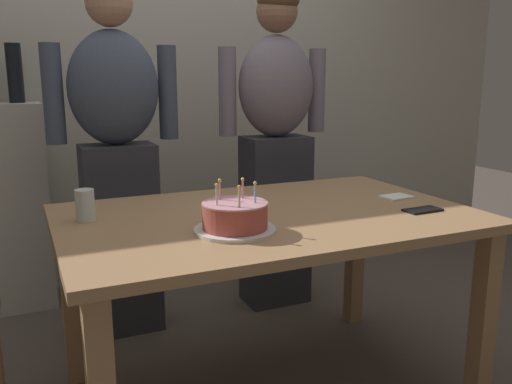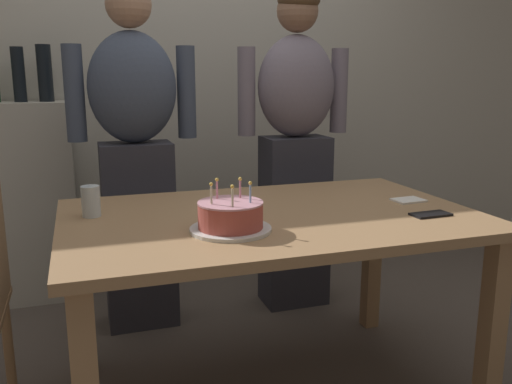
{
  "view_description": "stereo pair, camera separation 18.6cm",
  "coord_description": "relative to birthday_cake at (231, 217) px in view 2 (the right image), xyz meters",
  "views": [
    {
      "loc": [
        -0.83,
        -1.73,
        1.24
      ],
      "look_at": [
        -0.08,
        -0.07,
        0.84
      ],
      "focal_mm": 37.7,
      "sensor_mm": 36.0,
      "label": 1
    },
    {
      "loc": [
        -0.65,
        -1.8,
        1.24
      ],
      "look_at": [
        -0.08,
        -0.07,
        0.84
      ],
      "focal_mm": 37.7,
      "sensor_mm": 36.0,
      "label": 2
    }
  ],
  "objects": [
    {
      "name": "person_woman_cardigan",
      "position": [
        0.63,
        0.99,
        0.09
      ],
      "size": [
        0.61,
        0.27,
        1.66
      ],
      "rotation": [
        0.0,
        0.0,
        3.14
      ],
      "color": "#33333D",
      "rests_on": "ground_plane"
    },
    {
      "name": "dining_table",
      "position": [
        0.2,
        0.18,
        -0.14
      ],
      "size": [
        1.5,
        0.96,
        0.74
      ],
      "color": "#A37A51",
      "rests_on": "ground_plane"
    },
    {
      "name": "birthday_cake",
      "position": [
        0.0,
        0.0,
        0.0
      ],
      "size": [
        0.27,
        0.27,
        0.17
      ],
      "color": "white",
      "rests_on": "dining_table"
    },
    {
      "name": "person_man_bearded",
      "position": [
        -0.2,
        0.99,
        0.09
      ],
      "size": [
        0.61,
        0.27,
        1.66
      ],
      "rotation": [
        0.0,
        0.0,
        3.14
      ],
      "color": "#33333D",
      "rests_on": "ground_plane"
    },
    {
      "name": "back_wall",
      "position": [
        0.2,
        1.73,
        0.51
      ],
      "size": [
        5.2,
        0.1,
        2.6
      ],
      "primitive_type": "cube",
      "color": "beige",
      "rests_on": "ground_plane"
    },
    {
      "name": "cell_phone",
      "position": [
        0.74,
        -0.04,
        -0.04
      ],
      "size": [
        0.15,
        0.08,
        0.01
      ],
      "primitive_type": "cube",
      "rotation": [
        0.0,
        0.0,
        0.04
      ],
      "color": "black",
      "rests_on": "dining_table"
    },
    {
      "name": "napkin_stack",
      "position": [
        0.8,
        0.18,
        -0.04
      ],
      "size": [
        0.13,
        0.1,
        0.01
      ],
      "primitive_type": "cube",
      "rotation": [
        0.0,
        0.0,
        0.08
      ],
      "color": "white",
      "rests_on": "dining_table"
    },
    {
      "name": "shelf_cabinet",
      "position": [
        -0.79,
        1.51,
        -0.22
      ],
      "size": [
        0.61,
        0.3,
        1.4
      ],
      "color": "beige",
      "rests_on": "ground_plane"
    },
    {
      "name": "water_glass_near",
      "position": [
        -0.42,
        0.34,
        0.01
      ],
      "size": [
        0.07,
        0.07,
        0.11
      ],
      "primitive_type": "cylinder",
      "color": "silver",
      "rests_on": "dining_table"
    }
  ]
}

